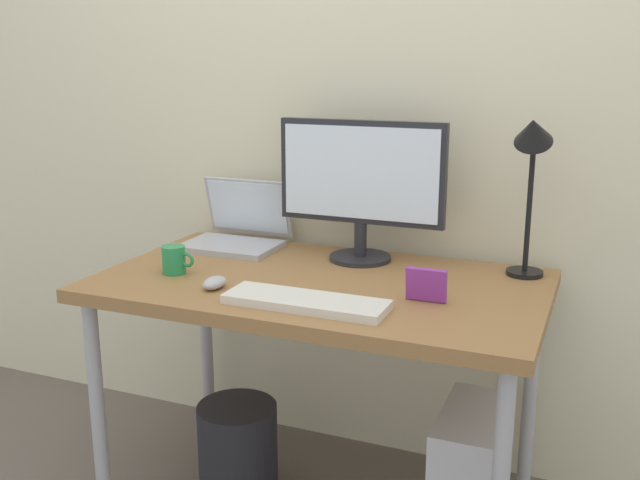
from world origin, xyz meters
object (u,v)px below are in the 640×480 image
object	(u,v)px
computer_tower	(470,479)
wastebasket	(238,448)
coffee_mug	(174,260)
photo_frame	(426,285)
keyboard	(306,302)
desk	(320,300)
monitor	(361,182)
mouse	(214,283)
desk_lamp	(532,158)
laptop	(238,229)

from	to	relation	value
computer_tower	wastebasket	size ratio (longest dim) A/B	1.40
coffee_mug	photo_frame	xyz separation A→B (m)	(0.77, 0.03, 0.01)
keyboard	desk	bearing A→B (deg)	103.38
wastebasket	monitor	bearing A→B (deg)	39.93
wastebasket	mouse	bearing A→B (deg)	-77.83
keyboard	photo_frame	distance (m)	0.33
desk_lamp	keyboard	world-z (taller)	desk_lamp
mouse	photo_frame	bearing A→B (deg)	11.21
desk_lamp	monitor	bearing A→B (deg)	-179.89
desk_lamp	keyboard	xyz separation A→B (m)	(-0.50, -0.48, -0.35)
computer_tower	desk	bearing A→B (deg)	178.40
wastebasket	keyboard	bearing A→B (deg)	-31.83
desk	computer_tower	world-z (taller)	desk
desk	wastebasket	xyz separation A→B (m)	(-0.28, -0.03, -0.54)
photo_frame	computer_tower	distance (m)	0.61
coffee_mug	wastebasket	xyz separation A→B (m)	(0.15, 0.09, -0.65)
desk	keyboard	distance (m)	0.25
monitor	computer_tower	bearing A→B (deg)	-30.49
mouse	wastebasket	distance (m)	0.65
desk_lamp	coffee_mug	world-z (taller)	desk_lamp
laptop	keyboard	xyz separation A→B (m)	(0.47, -0.50, -0.05)
mouse	coffee_mug	xyz separation A→B (m)	(-0.19, 0.08, 0.03)
desk	keyboard	size ratio (longest dim) A/B	2.98
laptop	keyboard	bearing A→B (deg)	-46.50
keyboard	computer_tower	xyz separation A→B (m)	(0.42, 0.22, -0.56)
desk_lamp	coffee_mug	bearing A→B (deg)	-160.16
monitor	computer_tower	world-z (taller)	monitor
desk	wastebasket	distance (m)	0.61
desk	photo_frame	size ratio (longest dim) A/B	11.91
monitor	wastebasket	xyz separation A→B (m)	(-0.32, -0.27, -0.86)
keyboard	photo_frame	size ratio (longest dim) A/B	4.00
monitor	mouse	size ratio (longest dim) A/B	6.04
mouse	wastebasket	size ratio (longest dim) A/B	0.30
monitor	laptop	distance (m)	0.50
computer_tower	wastebasket	world-z (taller)	computer_tower
laptop	computer_tower	size ratio (longest dim) A/B	0.76
keyboard	photo_frame	bearing A→B (deg)	28.66
monitor	desk_lamp	xyz separation A→B (m)	(0.51, 0.00, 0.10)
desk_lamp	mouse	world-z (taller)	desk_lamp
laptop	desk_lamp	world-z (taller)	desk_lamp
mouse	computer_tower	xyz separation A→B (m)	(0.72, 0.18, -0.56)
laptop	wastebasket	world-z (taller)	laptop
laptop	photo_frame	size ratio (longest dim) A/B	2.91
wastebasket	photo_frame	bearing A→B (deg)	-4.93
photo_frame	wastebasket	xyz separation A→B (m)	(-0.62, 0.05, -0.65)
mouse	wastebasket	world-z (taller)	mouse
desk	coffee_mug	bearing A→B (deg)	-165.41
mouse	wastebasket	xyz separation A→B (m)	(-0.04, 0.17, -0.62)
keyboard	coffee_mug	world-z (taller)	coffee_mug
desk	mouse	bearing A→B (deg)	-141.33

